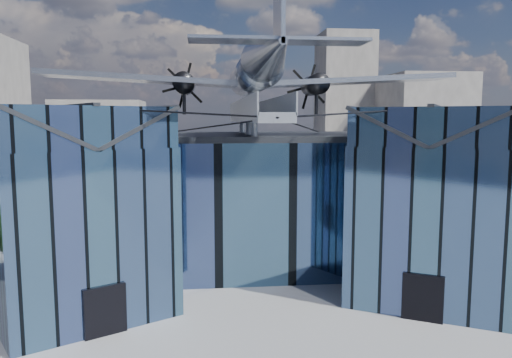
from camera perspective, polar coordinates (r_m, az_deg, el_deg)
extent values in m
plane|color=gray|center=(31.85, 0.40, -13.41)|extent=(120.00, 120.00, 0.00)
cube|color=#3F5C82|center=(39.33, -1.12, -2.33)|extent=(28.00, 14.00, 9.50)
cube|color=#222428|center=(38.85, -1.13, 4.89)|extent=(28.00, 14.00, 0.40)
cube|color=#3F5C82|center=(30.18, -19.67, -5.57)|extent=(11.79, 11.43, 9.50)
cube|color=#3F5C82|center=(29.52, -20.13, 5.60)|extent=(11.56, 11.20, 2.20)
cube|color=#222428|center=(28.97, -24.42, 5.39)|extent=(7.98, 9.23, 2.40)
cube|color=#222428|center=(30.22, -16.01, 5.77)|extent=(7.98, 9.23, 2.40)
cube|color=#222428|center=(29.52, -20.22, 7.83)|extent=(4.30, 7.10, 0.18)
cube|color=black|center=(27.44, -16.86, -14.22)|extent=(2.03, 1.32, 2.60)
cube|color=black|center=(31.71, -11.84, -4.72)|extent=(0.34, 0.34, 9.50)
cube|color=#3F5C82|center=(32.51, 19.40, -4.68)|extent=(11.79, 11.43, 9.50)
cube|color=#3F5C82|center=(31.90, 19.82, 5.68)|extent=(11.56, 11.20, 2.20)
cube|color=#222428|center=(32.14, 15.80, 5.83)|extent=(7.98, 9.23, 2.40)
cube|color=#222428|center=(31.82, 23.88, 5.50)|extent=(7.98, 9.23, 2.40)
cube|color=#222428|center=(31.90, 19.91, 7.74)|extent=(4.30, 7.10, 0.18)
cube|color=black|center=(29.51, 18.51, -12.77)|extent=(2.03, 1.32, 2.60)
cube|color=black|center=(33.12, 11.60, -4.22)|extent=(0.34, 0.34, 9.50)
cube|color=#92979F|center=(33.35, -0.28, 6.98)|extent=(1.80, 21.00, 0.50)
cube|color=#92979F|center=(33.28, -1.84, 8.09)|extent=(0.08, 21.00, 1.10)
cube|color=#92979F|center=(33.46, 1.26, 8.09)|extent=(0.08, 21.00, 1.10)
cylinder|color=#92979F|center=(42.81, -1.62, 6.05)|extent=(0.44, 0.44, 1.35)
cylinder|color=#92979F|center=(36.84, -0.85, 5.92)|extent=(0.44, 0.44, 1.35)
cylinder|color=#92979F|center=(32.86, -0.19, 5.80)|extent=(0.44, 0.44, 1.35)
cylinder|color=#92979F|center=(33.86, -0.37, 8.58)|extent=(0.70, 0.70, 1.40)
cylinder|color=black|center=(25.73, -10.30, 7.57)|extent=(10.55, 6.08, 0.69)
cylinder|color=black|center=(27.12, 12.62, 7.47)|extent=(10.55, 6.08, 0.69)
cylinder|color=black|center=(31.18, -5.42, 5.94)|extent=(6.09, 17.04, 1.19)
cylinder|color=black|center=(31.84, 5.50, 5.96)|extent=(6.09, 17.04, 1.19)
cylinder|color=#A5A9B2|center=(33.98, -0.38, 11.87)|extent=(2.50, 11.00, 2.50)
sphere|color=#A5A9B2|center=(39.43, -1.21, 11.18)|extent=(2.50, 2.50, 2.50)
cube|color=black|center=(38.50, -1.08, 12.31)|extent=(1.60, 1.40, 0.50)
cone|color=#A5A9B2|center=(25.13, 1.80, 14.32)|extent=(2.50, 7.00, 2.50)
cube|color=#A5A9B2|center=(23.15, 2.66, 18.98)|extent=(0.18, 2.40, 3.40)
cube|color=#A5A9B2|center=(23.00, 2.60, 15.52)|extent=(8.00, 1.80, 0.14)
cube|color=#A5A9B2|center=(34.95, -12.27, 11.08)|extent=(14.00, 3.20, 1.08)
cylinder|color=black|center=(35.37, -8.22, 10.71)|extent=(1.44, 3.20, 1.44)
cone|color=black|center=(37.16, -8.12, 10.52)|extent=(0.70, 0.70, 0.70)
cube|color=black|center=(37.31, -8.12, 10.51)|extent=(1.05, 0.06, 3.33)
cube|color=black|center=(37.31, -8.12, 10.51)|extent=(2.53, 0.06, 2.53)
cube|color=black|center=(37.31, -8.12, 10.51)|extent=(3.33, 0.06, 1.05)
cylinder|color=black|center=(34.71, -8.21, 8.76)|extent=(0.24, 0.24, 1.75)
cube|color=#A5A9B2|center=(36.32, 10.72, 10.96)|extent=(14.00, 3.20, 1.08)
cylinder|color=black|center=(36.26, 6.73, 10.64)|extent=(1.44, 3.20, 1.44)
cone|color=black|center=(38.02, 6.11, 10.47)|extent=(0.70, 0.70, 0.70)
cube|color=black|center=(38.16, 6.07, 10.46)|extent=(1.05, 0.06, 3.33)
cube|color=black|center=(38.16, 6.07, 10.46)|extent=(2.53, 0.06, 2.53)
cube|color=black|center=(38.16, 6.07, 10.46)|extent=(3.33, 0.06, 1.05)
cylinder|color=black|center=(35.62, 6.92, 8.73)|extent=(0.24, 0.24, 1.75)
cube|color=gray|center=(85.41, 18.35, 5.16)|extent=(12.00, 14.00, 18.00)
cube|color=gray|center=(86.36, -17.34, 3.88)|extent=(14.00, 10.00, 14.00)
cube|color=gray|center=(91.32, 10.03, 8.00)|extent=(9.00, 9.00, 26.00)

